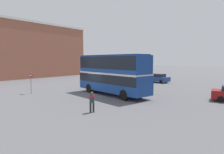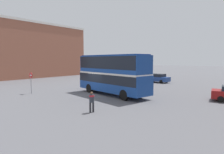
{
  "view_description": "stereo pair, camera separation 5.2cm",
  "coord_description": "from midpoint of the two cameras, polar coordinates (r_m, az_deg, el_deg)",
  "views": [
    {
      "loc": [
        16.26,
        -17.12,
        4.1
      ],
      "look_at": [
        1.96,
        0.95,
        2.09
      ],
      "focal_mm": 32.0,
      "sensor_mm": 36.0,
      "label": 1
    },
    {
      "loc": [
        16.3,
        -17.09,
        4.1
      ],
      "look_at": [
        1.96,
        0.95,
        2.09
      ],
      "focal_mm": 32.0,
      "sensor_mm": 36.0,
      "label": 2
    }
  ],
  "objects": [
    {
      "name": "ground_plane",
      "position": [
        23.97,
        -5.06,
        -4.89
      ],
      "size": [
        240.0,
        240.0,
        0.0
      ],
      "primitive_type": "plane",
      "color": "#5B5B60"
    },
    {
      "name": "double_decker_bus",
      "position": [
        23.09,
        0.07,
        1.43
      ],
      "size": [
        10.32,
        4.41,
        4.65
      ],
      "rotation": [
        0.0,
        0.0,
        -0.19
      ],
      "color": "#194293",
      "rests_on": "ground_plane"
    },
    {
      "name": "building_row_left",
      "position": [
        50.53,
        -24.34,
        7.0
      ],
      "size": [
        9.58,
        30.22,
        12.52
      ],
      "color": "#935642",
      "rests_on": "ground_plane"
    },
    {
      "name": "no_entry_sign",
      "position": [
        25.93,
        -22.1,
        -0.59
      ],
      "size": [
        0.69,
        0.08,
        2.57
      ],
      "color": "gray",
      "rests_on": "ground_plane"
    },
    {
      "name": "parked_car_kerb_far",
      "position": [
        36.9,
        12.94,
        -0.3
      ],
      "size": [
        4.56,
        2.43,
        1.58
      ],
      "rotation": [
        0.0,
        0.0,
        3.0
      ],
      "color": "navy",
      "rests_on": "ground_plane"
    },
    {
      "name": "pedestrian_foreground",
      "position": [
        15.64,
        -5.73,
        -6.47
      ],
      "size": [
        0.53,
        0.53,
        1.64
      ],
      "rotation": [
        0.0,
        0.0,
        2.71
      ],
      "color": "#232328",
      "rests_on": "ground_plane"
    }
  ]
}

